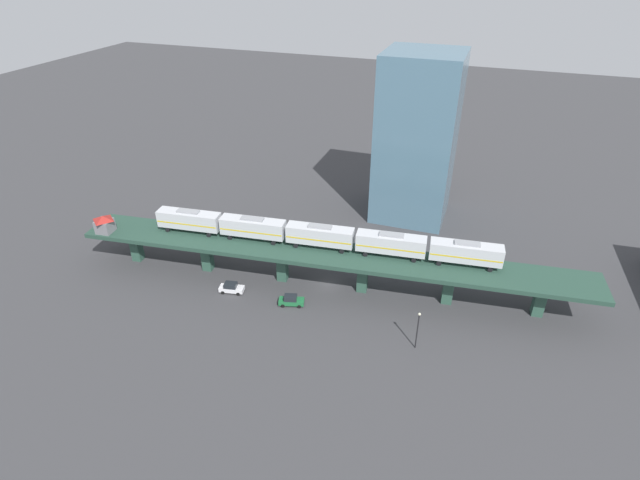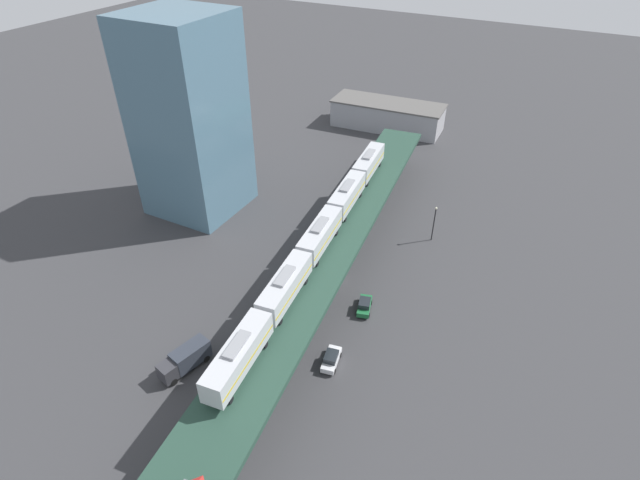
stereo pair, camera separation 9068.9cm
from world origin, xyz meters
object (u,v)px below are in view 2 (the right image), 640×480
street_lamp (434,221)px  warehouse_building (387,115)px  street_car_white (331,359)px  delivery_truck (185,359)px  subway_train (320,234)px  office_tower (189,119)px  street_car_green (364,305)px

street_lamp → warehouse_building: street_lamp is taller
street_car_white → delivery_truck: bearing=-150.2°
subway_train → street_lamp: subway_train is taller
delivery_truck → street_lamp: bearing=65.3°
delivery_truck → warehouse_building: bearing=93.9°
subway_train → office_tower: office_tower is taller
delivery_truck → warehouse_building: size_ratio=0.26×
subway_train → warehouse_building: subway_train is taller
subway_train → street_lamp: (12.21, 20.11, -5.63)m
subway_train → street_lamp: bearing=58.7°
delivery_truck → warehouse_building: (-5.91, 87.25, 1.65)m
street_car_white → street_lamp: (3.28, 33.92, 3.17)m
warehouse_building → office_tower: bearing=-109.3°
street_lamp → delivery_truck: bearing=-114.7°
subway_train → warehouse_building: bearing=102.1°
street_car_white → delivery_truck: 19.25m
street_car_white → office_tower: size_ratio=0.13×
street_lamp → office_tower: 47.54m
street_lamp → office_tower: bearing=-168.1°
delivery_truck → street_car_white: bearing=29.8°
subway_train → warehouse_building: (-13.66, 63.88, -6.33)m
street_car_white → office_tower: 50.92m
street_car_green → street_car_white: same height
street_lamp → office_tower: size_ratio=0.19×
warehouse_building → office_tower: 58.15m
subway_train → street_car_green: bearing=-14.4°
street_car_green → street_lamp: (3.48, 22.35, 3.17)m
delivery_truck → street_car_green: bearing=52.0°
delivery_truck → warehouse_building: 87.47m
subway_train → street_car_white: subway_train is taller
street_car_white → office_tower: bearing=149.2°
street_car_white → subway_train: bearing=122.9°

